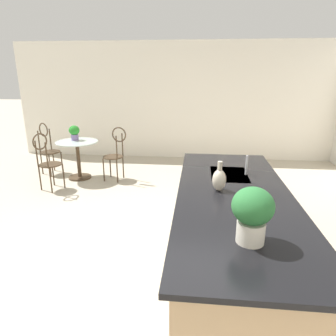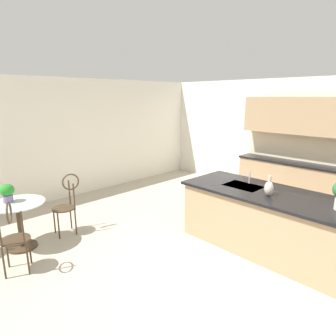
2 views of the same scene
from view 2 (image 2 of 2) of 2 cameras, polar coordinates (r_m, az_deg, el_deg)
ground_plane at (r=4.35m, az=10.47°, el=-18.21°), size 40.00×40.00×0.00m
wall_back at (r=7.10m, az=28.50°, el=4.56°), size 9.00×0.12×2.70m
wall_left_window at (r=7.09m, az=-18.32°, el=5.53°), size 0.12×7.80×2.70m
kitchen_island at (r=4.67m, az=19.95°, el=-10.10°), size 2.80×1.06×0.92m
back_counter_run at (r=6.97m, az=23.43°, el=-2.26°), size 2.44×0.64×1.52m
upper_cabinet_run at (r=6.72m, az=24.50°, el=9.30°), size 2.40×0.36×0.76m
bistro_table at (r=5.05m, az=-27.13°, el=-9.20°), size 0.80×0.80×0.74m
chair_by_island at (r=4.33m, az=-28.02°, el=-11.29°), size 0.52×0.50×1.04m
chair_toward_desk at (r=5.22m, az=-19.23°, el=-6.19°), size 0.44×0.51×1.04m
sink_faucet at (r=4.87m, az=15.67°, el=-1.70°), size 0.02×0.02×0.22m
potted_plant_on_table at (r=4.99m, az=-28.98°, el=-4.10°), size 0.20×0.20×0.29m
vase_on_counter at (r=4.37m, az=19.15°, el=-3.74°), size 0.13×0.13×0.29m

